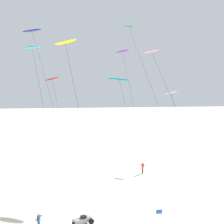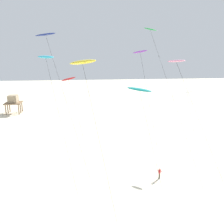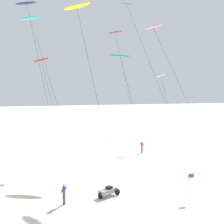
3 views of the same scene
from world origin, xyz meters
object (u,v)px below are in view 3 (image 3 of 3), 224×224
(kite_navy, at_px, (26,5))
(beach_buggy, at_px, (108,191))
(kite_purple, at_px, (115,34))
(kite_teal, at_px, (120,56))
(kite_cyan, at_px, (30,19))
(kite_white, at_px, (161,77))
(kite_green, at_px, (128,9))
(kite_flyer_nearest, at_px, (64,193))
(kite_flyer_middle, at_px, (142,146))
(kite_red, at_px, (41,61))
(kite_yellow, at_px, (77,7))
(marker_flag, at_px, (190,181))
(kite_pink, at_px, (154,29))

(kite_navy, bearing_deg, beach_buggy, -69.77)
(kite_purple, xyz_separation_m, kite_teal, (-1.74, -7.92, -4.41))
(kite_cyan, bearing_deg, kite_white, 22.15)
(kite_green, bearing_deg, kite_flyer_nearest, -123.73)
(kite_navy, bearing_deg, kite_flyer_middle, -9.98)
(kite_purple, distance_m, kite_red, 12.54)
(kite_cyan, distance_m, kite_teal, 12.13)
(kite_yellow, height_order, kite_red, kite_yellow)
(kite_purple, distance_m, kite_navy, 14.42)
(kite_white, xyz_separation_m, kite_flyer_middle, (-6.73, -7.96, -10.24))
(beach_buggy, bearing_deg, kite_cyan, 113.58)
(kite_purple, distance_m, beach_buggy, 28.69)
(kite_red, xyz_separation_m, beach_buggy, (4.30, -24.26, -13.16))
(kite_cyan, bearing_deg, kite_yellow, -59.13)
(kite_red, bearing_deg, marker_flag, -68.08)
(kite_cyan, height_order, beach_buggy, kite_cyan)
(kite_flyer_nearest, bearing_deg, kite_flyer_middle, 50.13)
(kite_cyan, xyz_separation_m, kite_navy, (-0.40, 3.60, 2.65))
(kite_navy, xyz_separation_m, marker_flag, (12.79, -19.67, -18.65))
(kite_pink, height_order, marker_flag, kite_pink)
(kite_flyer_nearest, relative_size, marker_flag, 0.80)
(kite_navy, relative_size, beach_buggy, 9.93)
(kite_pink, bearing_deg, kite_purple, 103.53)
(kite_pink, height_order, kite_purple, kite_purple)
(kite_pink, relative_size, kite_red, 1.22)
(kite_pink, relative_size, kite_purple, 0.94)
(kite_white, distance_m, kite_red, 20.28)
(kite_green, bearing_deg, beach_buggy, -114.78)
(kite_teal, distance_m, kite_flyer_nearest, 21.31)
(kite_navy, bearing_deg, kite_green, -5.36)
(kite_pink, bearing_deg, kite_red, 138.46)
(kite_pink, relative_size, kite_yellow, 0.98)
(kite_red, xyz_separation_m, kite_navy, (-2.08, -6.94, 6.55))
(kite_flyer_middle, bearing_deg, kite_red, 144.09)
(kite_pink, height_order, kite_yellow, kite_yellow)
(kite_purple, relative_size, marker_flag, 8.81)
(kite_white, xyz_separation_m, kite_navy, (-22.14, -5.25, 9.01))
(kite_teal, bearing_deg, kite_pink, -22.54)
(kite_pink, height_order, kite_flyer_middle, kite_pink)
(kite_flyer_nearest, bearing_deg, beach_buggy, 11.75)
(kite_cyan, relative_size, marker_flag, 8.47)
(kite_red, bearing_deg, kite_flyer_nearest, -88.93)
(kite_green, distance_m, kite_red, 15.83)
(kite_yellow, xyz_separation_m, kite_flyer_middle, (10.54, 8.38, -16.38))
(kite_cyan, bearing_deg, kite_pink, -6.21)
(kite_navy, bearing_deg, kite_red, 73.34)
(kite_pink, xyz_separation_m, kite_flyer_middle, (-0.47, 2.58, -16.04))
(beach_buggy, bearing_deg, kite_navy, 110.23)
(kite_purple, bearing_deg, kite_pink, -76.47)
(kite_teal, height_order, kite_red, kite_red)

